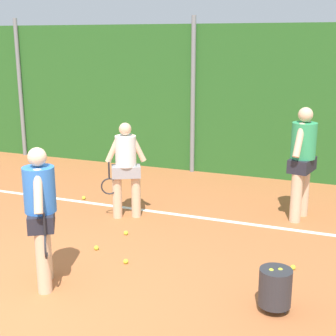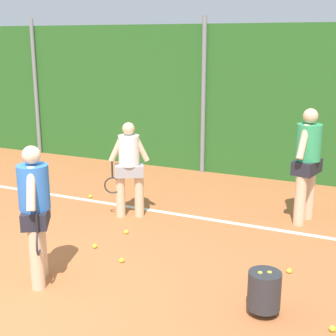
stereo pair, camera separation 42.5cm
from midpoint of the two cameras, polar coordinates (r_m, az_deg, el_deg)
ground_plane at (r=7.39m, az=-9.68°, el=-8.68°), size 25.06×25.06×0.00m
hedge_fence_backdrop at (r=10.97m, az=2.08°, el=7.96°), size 15.77×0.25×3.22m
fence_post_left at (r=13.02m, az=-17.71°, el=8.75°), size 0.10×0.10×3.39m
fence_post_center at (r=10.79m, az=1.77°, el=8.31°), size 0.10×0.10×3.39m
court_baseline_paint at (r=8.67m, az=-4.42°, el=-4.87°), size 11.52×0.10×0.01m
player_foreground_near at (r=6.02m, az=-16.53°, el=-4.79°), size 0.54×0.66×1.72m
player_midcourt at (r=8.10m, az=-6.44°, el=0.29°), size 0.66×0.48×1.61m
player_backcourt_far at (r=8.20m, az=13.93°, el=1.20°), size 0.43×0.77×1.87m
ball_hopper at (r=5.59m, az=10.17°, el=-13.48°), size 0.36×0.36×0.51m
tennis_ball_0 at (r=7.18m, az=-10.03°, el=-9.14°), size 0.07×0.07×0.07m
tennis_ball_3 at (r=6.72m, az=-6.77°, el=-10.74°), size 0.07×0.07×0.07m
tennis_ball_4 at (r=6.97m, az=-16.13°, el=-10.27°), size 0.07×0.07×0.07m
tennis_ball_7 at (r=10.55m, az=-5.33°, el=-1.10°), size 0.07×0.07×0.07m
tennis_ball_8 at (r=7.63m, az=-6.52°, el=-7.52°), size 0.07×0.07×0.07m
tennis_ball_11 at (r=6.67m, az=12.52°, el=-11.23°), size 0.07×0.07×0.07m
tennis_ball_12 at (r=9.35m, az=-11.05°, el=-3.43°), size 0.07×0.07×0.07m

